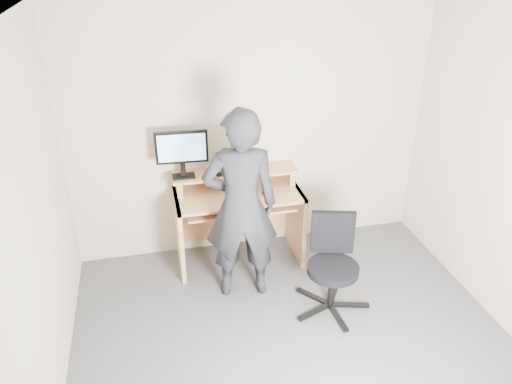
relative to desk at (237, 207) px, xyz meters
name	(u,v)px	position (x,y,z in m)	size (l,w,h in m)	color
ground	(302,361)	(0.20, -1.53, -0.55)	(3.50, 3.50, 0.00)	#55555A
back_wall	(252,130)	(0.20, 0.22, 0.70)	(3.50, 0.02, 2.50)	beige
ceiling	(321,22)	(0.20, -1.53, 1.95)	(3.50, 3.50, 0.02)	white
desk	(237,207)	(0.00, 0.00, 0.00)	(1.20, 0.60, 0.91)	tan
monitor	(182,150)	(-0.49, 0.04, 0.63)	(0.48, 0.13, 0.45)	black
external_drive	(226,161)	(-0.07, 0.11, 0.46)	(0.07, 0.13, 0.20)	black
travel_mug	(251,161)	(0.16, 0.08, 0.44)	(0.07, 0.07, 0.16)	silver
smartphone	(261,170)	(0.25, 0.03, 0.37)	(0.07, 0.13, 0.01)	black
charger	(219,175)	(-0.17, -0.01, 0.38)	(0.04, 0.04, 0.04)	black
headphones	(214,168)	(-0.18, 0.16, 0.37)	(0.16, 0.16, 0.02)	silver
keyboard	(245,204)	(0.05, -0.17, 0.12)	(0.46, 0.18, 0.03)	black
mouse	(267,193)	(0.25, -0.18, 0.22)	(0.10, 0.06, 0.04)	black
office_chair	(333,260)	(0.65, -0.93, -0.09)	(0.67, 0.64, 0.84)	black
person	(241,206)	(-0.07, -0.57, 0.33)	(0.64, 0.42, 1.75)	black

